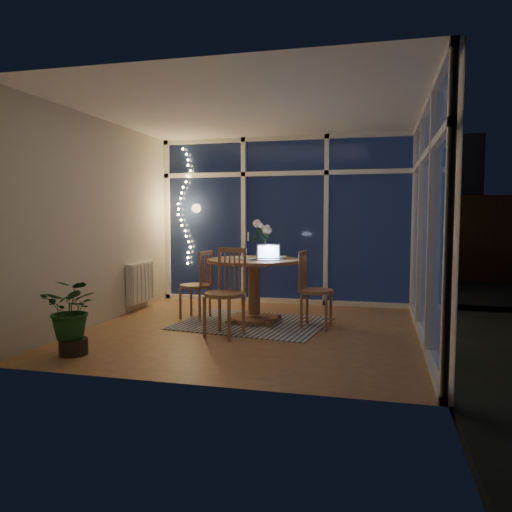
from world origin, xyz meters
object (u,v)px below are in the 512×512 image
object	(u,v)px
dining_table	(254,291)
chair_left	(195,284)
potted_plant	(72,317)
flower_vase	(266,249)
laptop	(269,252)
chair_front	(224,292)
chair_right	(316,289)

from	to	relation	value
dining_table	chair_left	world-z (taller)	chair_left
dining_table	potted_plant	distance (m)	2.35
potted_plant	flower_vase	bearing A→B (deg)	57.56
chair_left	laptop	distance (m)	1.17
dining_table	chair_left	bearing A→B (deg)	176.21
chair_left	chair_front	bearing A→B (deg)	46.13
chair_right	laptop	bearing A→B (deg)	96.45
chair_right	chair_left	bearing A→B (deg)	88.71
chair_front	flower_vase	bearing A→B (deg)	93.25
chair_right	chair_front	distance (m)	1.19
dining_table	potted_plant	xyz separation A→B (m)	(-1.37, -1.91, -0.03)
flower_vase	potted_plant	distance (m)	2.74
dining_table	chair_right	distance (m)	0.83
chair_left	chair_right	xyz separation A→B (m)	(1.65, -0.18, 0.02)
potted_plant	chair_left	bearing A→B (deg)	74.84
chair_front	flower_vase	size ratio (longest dim) A/B	4.85
chair_front	flower_vase	distance (m)	1.26
flower_vase	laptop	bearing A→B (deg)	-72.56
chair_left	chair_front	world-z (taller)	chair_front
chair_right	flower_vase	distance (m)	0.99
dining_table	chair_right	world-z (taller)	chair_right
laptop	chair_right	bearing A→B (deg)	-14.33
chair_left	chair_front	size ratio (longest dim) A/B	0.90
dining_table	laptop	distance (m)	0.58
dining_table	chair_left	xyz separation A→B (m)	(-0.83, 0.06, 0.05)
chair_right	potted_plant	bearing A→B (deg)	134.25
laptop	dining_table	bearing A→B (deg)	132.06
flower_vase	potted_plant	size ratio (longest dim) A/B	0.28
potted_plant	chair_front	bearing A→B (deg)	41.89
chair_right	chair_front	world-z (taller)	chair_front
chair_front	laptop	bearing A→B (deg)	75.04
dining_table	chair_left	distance (m)	0.84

